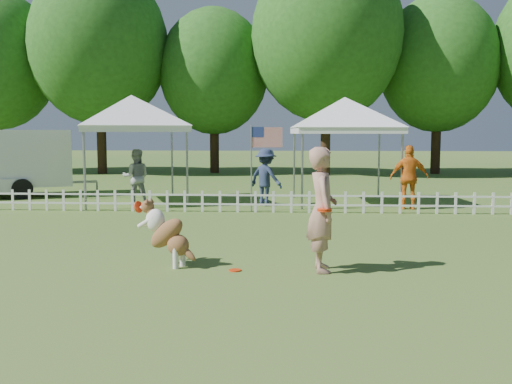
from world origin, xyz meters
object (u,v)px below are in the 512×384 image
at_px(frisbee_on_turf, 235,270).
at_px(cargo_trailer, 5,163).
at_px(handler, 322,209).
at_px(canopy_tent_right, 344,152).
at_px(spectator_a, 136,177).
at_px(flag_pole, 251,168).
at_px(dog, 168,233).
at_px(canopy_tent_left, 132,150).
at_px(spectator_b, 266,177).
at_px(spectator_c, 409,177).

relative_size(frisbee_on_turf, cargo_trailer, 0.04).
bearing_deg(handler, frisbee_on_turf, 88.42).
xyz_separation_m(canopy_tent_right, spectator_a, (-6.43, -0.82, -0.77)).
height_order(frisbee_on_turf, spectator_a, spectator_a).
bearing_deg(flag_pole, dog, -103.31).
xyz_separation_m(handler, canopy_tent_left, (-5.54, 8.74, 0.66)).
bearing_deg(dog, flag_pole, 106.58).
xyz_separation_m(canopy_tent_right, flag_pole, (-2.78, -2.06, -0.41)).
distance_m(flag_pole, spectator_b, 1.34).
xyz_separation_m(frisbee_on_turf, flag_pole, (-0.23, 7.02, 1.21)).
xyz_separation_m(flag_pole, spectator_c, (4.55, 0.70, -0.28)).
relative_size(handler, spectator_c, 1.07).
height_order(canopy_tent_left, flag_pole, canopy_tent_left).
xyz_separation_m(dog, spectator_c, (5.48, 7.45, 0.38)).
bearing_deg(cargo_trailer, dog, -76.40).
height_order(flag_pole, spectator_c, flag_pole).
xyz_separation_m(cargo_trailer, flag_pole, (8.81, -3.18, 0.03)).
height_order(canopy_tent_left, spectator_b, canopy_tent_left).
bearing_deg(handler, cargo_trailer, 40.46).
distance_m(handler, canopy_tent_left, 10.37).
relative_size(canopy_tent_left, spectator_b, 1.91).
relative_size(dog, frisbee_on_turf, 5.52).
height_order(canopy_tent_left, spectator_a, canopy_tent_left).
xyz_separation_m(frisbee_on_turf, canopy_tent_right, (2.55, 9.08, 1.62)).
bearing_deg(canopy_tent_left, dog, -91.47).
distance_m(canopy_tent_left, cargo_trailer, 5.10).
distance_m(handler, spectator_b, 8.27).
distance_m(dog, flag_pole, 6.84).
height_order(canopy_tent_left, spectator_c, canopy_tent_left).
bearing_deg(spectator_b, flag_pole, 109.58).
xyz_separation_m(handler, spectator_b, (-1.27, 8.17, -0.13)).
bearing_deg(frisbee_on_turf, handler, 3.88).
bearing_deg(flag_pole, spectator_a, 155.89).
bearing_deg(spectator_b, canopy_tent_right, -126.08).
height_order(dog, spectator_c, spectator_c).
height_order(canopy_tent_right, spectator_b, canopy_tent_right).
xyz_separation_m(handler, spectator_a, (-5.28, 8.16, -0.14)).
bearing_deg(spectator_a, frisbee_on_turf, 104.89).
height_order(flag_pole, spectator_a, flag_pole).
bearing_deg(spectator_a, spectator_c, 165.99).
height_order(cargo_trailer, spectator_b, cargo_trailer).
bearing_deg(spectator_c, canopy_tent_right, -36.56).
bearing_deg(spectator_c, cargo_trailer, -9.73).
distance_m(handler, dog, 2.60).
bearing_deg(dog, spectator_c, 78.08).
height_order(frisbee_on_turf, spectator_c, spectator_c).
xyz_separation_m(handler, spectator_c, (2.92, 7.63, -0.07)).
bearing_deg(frisbee_on_turf, spectator_a, 115.19).
relative_size(canopy_tent_right, spectator_c, 1.74).
relative_size(handler, canopy_tent_right, 0.62).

